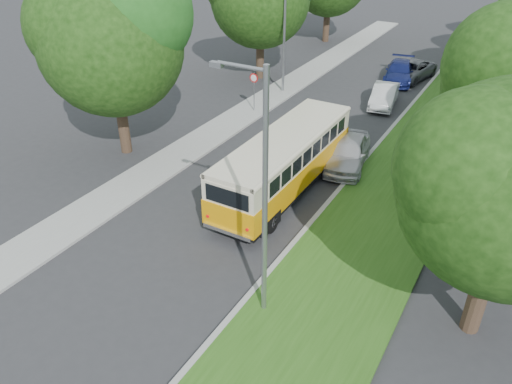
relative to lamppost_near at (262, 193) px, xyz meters
The scene contains 13 objects.
ground 6.56m from the lamppost_near, 149.28° to the left, with size 120.00×120.00×0.00m, color #2C2C2F.
curb 8.66m from the lamppost_near, 94.62° to the left, with size 0.20×70.00×0.15m, color gray.
grass_verge 8.82m from the lamppost_near, 76.91° to the left, with size 4.50×70.00×0.13m, color #295215.
sidewalk 12.49m from the lamppost_near, 140.22° to the left, with size 2.20×70.00×0.12m, color gray.
treeline 20.58m from the lamppost_near, 92.96° to the left, with size 24.27×41.91×9.46m.
lamppost_near is the anchor object (origin of this frame).
lamppost_far 20.53m from the lamppost_near, 115.71° to the left, with size 1.71×0.16×7.50m.
warning_sign 17.10m from the lamppost_near, 121.02° to the left, with size 0.56×0.10×2.50m.
vintage_bus 8.11m from the lamppost_near, 111.75° to the left, with size 2.40×9.31×2.77m, color orange, non-canonical shape.
car_silver 11.35m from the lamppost_near, 96.44° to the left, with size 1.77×4.40×1.50m, color #BCBCC2.
car_white 19.98m from the lamppost_near, 96.43° to the left, with size 1.40×4.01×1.32m, color silver.
car_blue 25.16m from the lamppost_near, 96.34° to the left, with size 1.89×4.66×1.35m, color navy.
car_grey 25.89m from the lamppost_near, 94.82° to the left, with size 2.14×4.65×1.29m, color #5B5D63.
Camera 1 is at (9.99, -12.84, 11.51)m, focal length 35.00 mm.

